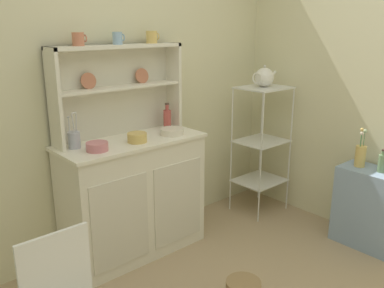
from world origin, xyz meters
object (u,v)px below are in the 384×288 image
(hutch_shelf_unit, at_px, (116,83))
(side_shelf_blue, at_px, (369,208))
(bakers_rack, at_px, (261,136))
(utensil_jar, at_px, (74,139))
(bowl_mixing_large, at_px, (97,147))
(flower_vase, at_px, (360,155))
(hutch_cabinet, at_px, (134,196))
(oil_bottle, at_px, (382,163))
(porcelain_teapot, at_px, (264,77))
(jam_bottle, at_px, (167,118))
(cup_terracotta_0, at_px, (78,39))

(hutch_shelf_unit, xyz_separation_m, side_shelf_blue, (1.41, -1.27, -0.95))
(bakers_rack, relative_size, utensil_jar, 4.70)
(bowl_mixing_large, height_order, utensil_jar, utensil_jar)
(flower_vase, bearing_deg, hutch_shelf_unit, 140.75)
(side_shelf_blue, bearing_deg, bowl_mixing_large, 148.93)
(hutch_cabinet, xyz_separation_m, hutch_shelf_unit, (-0.00, 0.16, 0.81))
(flower_vase, xyz_separation_m, oil_bottle, (0.00, -0.17, -0.02))
(utensil_jar, relative_size, porcelain_teapot, 0.95)
(utensil_jar, bearing_deg, bowl_mixing_large, -61.51)
(flower_vase, bearing_deg, bakers_rack, 99.03)
(porcelain_teapot, bearing_deg, flower_vase, -80.85)
(porcelain_teapot, bearing_deg, hutch_cabinet, 173.91)
(porcelain_teapot, height_order, oil_bottle, porcelain_teapot)
(side_shelf_blue, distance_m, bowl_mixing_large, 2.09)
(jam_bottle, relative_size, utensil_jar, 0.83)
(hutch_shelf_unit, distance_m, flower_vase, 1.90)
(hutch_shelf_unit, bearing_deg, bakers_rack, -13.21)
(utensil_jar, bearing_deg, hutch_cabinet, -11.29)
(porcelain_teapot, relative_size, flower_vase, 0.83)
(hutch_cabinet, height_order, jam_bottle, jam_bottle)
(hutch_cabinet, distance_m, jam_bottle, 0.65)
(bowl_mixing_large, relative_size, flower_vase, 0.46)
(flower_vase, bearing_deg, side_shelf_blue, -89.89)
(bakers_rack, height_order, oil_bottle, bakers_rack)
(side_shelf_blue, relative_size, utensil_jar, 2.53)
(jam_bottle, height_order, porcelain_teapot, porcelain_teapot)
(bakers_rack, xyz_separation_m, flower_vase, (0.14, -0.85, 0.00))
(bakers_rack, distance_m, side_shelf_blue, 1.06)
(hutch_shelf_unit, height_order, oil_bottle, hutch_shelf_unit)
(porcelain_teapot, bearing_deg, cup_terracotta_0, 170.58)
(hutch_shelf_unit, relative_size, utensil_jar, 4.05)
(oil_bottle, bearing_deg, jam_bottle, 129.36)
(hutch_cabinet, bearing_deg, utensil_jar, 168.71)
(side_shelf_blue, bearing_deg, flower_vase, 90.11)
(side_shelf_blue, relative_size, bowl_mixing_large, 4.35)
(utensil_jar, height_order, oil_bottle, utensil_jar)
(hutch_shelf_unit, xyz_separation_m, bakers_rack, (1.27, -0.30, -0.56))
(hutch_shelf_unit, height_order, utensil_jar, hutch_shelf_unit)
(hutch_cabinet, height_order, bakers_rack, bakers_rack)
(hutch_shelf_unit, bearing_deg, flower_vase, -39.25)
(hutch_shelf_unit, distance_m, jam_bottle, 0.50)
(bowl_mixing_large, bearing_deg, porcelain_teapot, -2.25)
(bowl_mixing_large, bearing_deg, hutch_shelf_unit, 37.57)
(hutch_shelf_unit, xyz_separation_m, flower_vase, (1.41, -1.15, -0.55))
(flower_vase, bearing_deg, jam_bottle, 133.48)
(jam_bottle, bearing_deg, cup_terracotta_0, 176.94)
(bowl_mixing_large, xyz_separation_m, porcelain_teapot, (1.58, -0.06, 0.32))
(oil_bottle, bearing_deg, utensil_jar, 145.56)
(hutch_cabinet, xyz_separation_m, jam_bottle, (0.39, 0.09, 0.51))
(bowl_mixing_large, distance_m, porcelain_teapot, 1.61)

